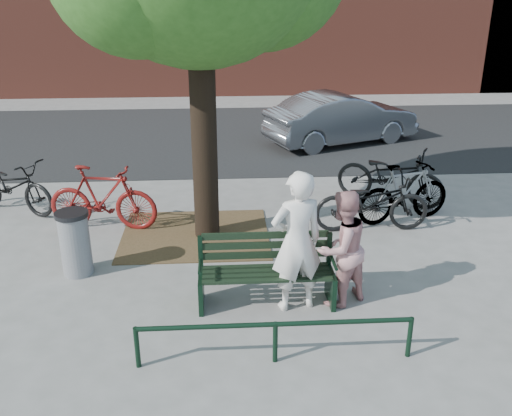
{
  "coord_description": "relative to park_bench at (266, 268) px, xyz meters",
  "views": [
    {
      "loc": [
        -0.54,
        -6.4,
        3.96
      ],
      "look_at": [
        -0.07,
        1.0,
        0.95
      ],
      "focal_mm": 40.0,
      "sensor_mm": 36.0,
      "label": 1
    }
  ],
  "objects": [
    {
      "name": "ground",
      "position": [
        0.0,
        -0.08,
        -0.48
      ],
      "size": [
        90.0,
        90.0,
        0.0
      ],
      "primitive_type": "plane",
      "color": "gray",
      "rests_on": "ground"
    },
    {
      "name": "dirt_pit",
      "position": [
        -1.0,
        2.12,
        -0.47
      ],
      "size": [
        2.4,
        2.0,
        0.02
      ],
      "primitive_type": "cube",
      "color": "brown",
      "rests_on": "ground"
    },
    {
      "name": "road",
      "position": [
        0.0,
        8.42,
        -0.47
      ],
      "size": [
        40.0,
        7.0,
        0.01
      ],
      "primitive_type": "cube",
      "color": "black",
      "rests_on": "ground"
    },
    {
      "name": "park_bench",
      "position": [
        0.0,
        0.0,
        0.0
      ],
      "size": [
        1.74,
        0.54,
        0.97
      ],
      "color": "black",
      "rests_on": "ground"
    },
    {
      "name": "guard_railing",
      "position": [
        0.0,
        -1.28,
        -0.08
      ],
      "size": [
        3.06,
        0.06,
        0.51
      ],
      "color": "black",
      "rests_on": "ground"
    },
    {
      "name": "person_left",
      "position": [
        0.37,
        -0.16,
        0.45
      ],
      "size": [
        0.76,
        0.6,
        1.85
      ],
      "primitive_type": "imported",
      "rotation": [
        0.0,
        0.0,
        3.4
      ],
      "color": "silver",
      "rests_on": "ground"
    },
    {
      "name": "person_right",
      "position": [
        0.95,
        -0.08,
        0.29
      ],
      "size": [
        0.95,
        0.9,
        1.55
      ],
      "primitive_type": "imported",
      "rotation": [
        0.0,
        0.0,
        3.7
      ],
      "color": "tan",
      "rests_on": "ground"
    },
    {
      "name": "litter_bin",
      "position": [
        -2.63,
        0.93,
        0.0
      ],
      "size": [
        0.46,
        0.46,
        0.95
      ],
      "color": "gray",
      "rests_on": "ground"
    },
    {
      "name": "bicycle_a",
      "position": [
        -4.3,
        3.39,
        0.01
      ],
      "size": [
        1.95,
        1.46,
        0.98
      ],
      "primitive_type": "imported",
      "rotation": [
        0.0,
        0.0,
        1.07
      ],
      "color": "black",
      "rests_on": "ground"
    },
    {
      "name": "bicycle_b",
      "position": [
        -2.53,
        2.5,
        0.08
      ],
      "size": [
        1.91,
        0.84,
        1.11
      ],
      "primitive_type": "imported",
      "rotation": [
        0.0,
        0.0,
        1.4
      ],
      "color": "#62100E",
      "rests_on": "ground"
    },
    {
      "name": "bicycle_c",
      "position": [
        1.93,
        2.15,
        0.02
      ],
      "size": [
        1.9,
        0.66,
        1.0
      ],
      "primitive_type": "imported",
      "rotation": [
        0.0,
        0.0,
        1.57
      ],
      "color": "black",
      "rests_on": "ground"
    },
    {
      "name": "bicycle_d",
      "position": [
        2.58,
        2.49,
        0.05
      ],
      "size": [
        1.83,
        0.96,
        1.06
      ],
      "primitive_type": "imported",
      "rotation": [
        0.0,
        0.0,
        1.85
      ],
      "color": "gray",
      "rests_on": "ground"
    },
    {
      "name": "bicycle_e",
      "position": [
        2.59,
        3.38,
        0.05
      ],
      "size": [
        2.09,
        1.65,
        1.06
      ],
      "primitive_type": "imported",
      "rotation": [
        0.0,
        0.0,
        1.03
      ],
      "color": "black",
      "rests_on": "ground"
    },
    {
      "name": "parked_car",
      "position": [
        2.52,
        7.56,
        0.16
      ],
      "size": [
        4.12,
        2.7,
        1.28
      ],
      "primitive_type": "imported",
      "rotation": [
        0.0,
        0.0,
        1.95
      ],
      "color": "slate",
      "rests_on": "ground"
    }
  ]
}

